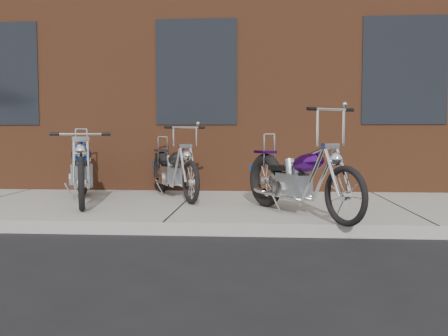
{
  "coord_description": "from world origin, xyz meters",
  "views": [
    {
      "loc": [
        1.04,
        -5.18,
        1.13
      ],
      "look_at": [
        0.63,
        0.8,
        0.71
      ],
      "focal_mm": 38.0,
      "sensor_mm": 36.0,
      "label": 1
    }
  ],
  "objects": [
    {
      "name": "sidewalk",
      "position": [
        0.0,
        1.5,
        0.07
      ],
      "size": [
        22.0,
        3.0,
        0.15
      ],
      "primitive_type": "cube",
      "color": "#9A9795",
      "rests_on": "ground"
    },
    {
      "name": "chopper_purple",
      "position": [
        1.54,
        0.63,
        0.56
      ],
      "size": [
        1.26,
        2.0,
        1.27
      ],
      "rotation": [
        0.0,
        0.0,
        -1.03
      ],
      "color": "black",
      "rests_on": "sidewalk"
    },
    {
      "name": "ground",
      "position": [
        0.0,
        0.0,
        0.0
      ],
      "size": [
        120.0,
        120.0,
        0.0
      ],
      "primitive_type": "plane",
      "color": "black",
      "rests_on": "ground"
    },
    {
      "name": "building_brick",
      "position": [
        0.0,
        8.0,
        4.0
      ],
      "size": [
        22.0,
        10.0,
        8.0
      ],
      "primitive_type": "cube",
      "color": "brown",
      "rests_on": "ground"
    },
    {
      "name": "chopper_third",
      "position": [
        -0.25,
        2.13,
        0.54
      ],
      "size": [
        1.08,
        1.98,
        1.1
      ],
      "rotation": [
        0.0,
        0.0,
        -1.1
      ],
      "color": "black",
      "rests_on": "sidewalk"
    },
    {
      "name": "chopper_blue",
      "position": [
        -1.51,
        1.57,
        0.59
      ],
      "size": [
        0.99,
        2.34,
        1.07
      ],
      "rotation": [
        0.0,
        0.0,
        -1.22
      ],
      "color": "black",
      "rests_on": "sidewalk"
    }
  ]
}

